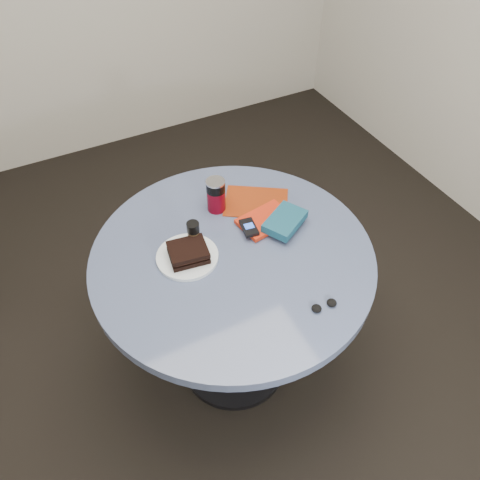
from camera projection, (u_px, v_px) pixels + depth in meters
name	position (u px, v px, depth m)	size (l,w,h in m)	color
ground	(234.00, 361.00, 2.18)	(4.00, 4.00, 0.00)	black
table	(233.00, 282.00, 1.76)	(1.00, 1.00, 0.75)	black
plate	(187.00, 257.00, 1.62)	(0.22, 0.22, 0.01)	white
sandwich	(188.00, 252.00, 1.59)	(0.14, 0.13, 0.05)	black
soda_can	(216.00, 195.00, 1.75)	(0.08, 0.08, 0.13)	#630413
pepper_grinder	(194.00, 234.00, 1.63)	(0.06, 0.06, 0.10)	#412E1C
magazine	(256.00, 202.00, 1.82)	(0.24, 0.18, 0.00)	maroon
red_book	(265.00, 220.00, 1.74)	(0.19, 0.13, 0.02)	#B5260E
novel	(285.00, 221.00, 1.70)	(0.16, 0.11, 0.03)	navy
mp3_player	(249.00, 227.00, 1.69)	(0.06, 0.09, 0.02)	black
headphones	(324.00, 306.00, 1.47)	(0.09, 0.04, 0.02)	black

